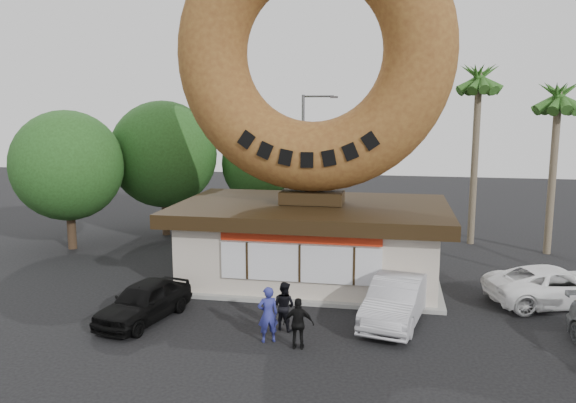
# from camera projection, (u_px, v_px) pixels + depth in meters

# --- Properties ---
(ground) EXTENTS (90.00, 90.00, 0.00)m
(ground) POSITION_uv_depth(u_px,v_px,m) (285.00, 334.00, 18.09)
(ground) COLOR black
(ground) RESTS_ON ground
(donut_shop) EXTENTS (11.20, 7.20, 3.80)m
(donut_shop) POSITION_uv_depth(u_px,v_px,m) (312.00, 239.00, 23.61)
(donut_shop) COLOR #BEB4A2
(donut_shop) RESTS_ON ground
(giant_donut) EXTENTS (11.26, 2.87, 11.26)m
(giant_donut) POSITION_uv_depth(u_px,v_px,m) (313.00, 52.00, 22.37)
(giant_donut) COLOR olive
(giant_donut) RESTS_ON donut_shop
(tree_west) EXTENTS (6.00, 6.00, 7.65)m
(tree_west) POSITION_uv_depth(u_px,v_px,m) (164.00, 154.00, 31.67)
(tree_west) COLOR #473321
(tree_west) RESTS_ON ground
(tree_mid) EXTENTS (5.20, 5.20, 6.63)m
(tree_mid) POSITION_uv_depth(u_px,v_px,m) (266.00, 164.00, 32.71)
(tree_mid) COLOR #473321
(tree_mid) RESTS_ON ground
(tree_far) EXTENTS (5.60, 5.60, 7.14)m
(tree_far) POSITION_uv_depth(u_px,v_px,m) (67.00, 166.00, 28.49)
(tree_far) COLOR #473321
(tree_far) RESTS_ON ground
(palm_near) EXTENTS (2.60, 2.60, 9.75)m
(palm_near) POSITION_uv_depth(u_px,v_px,m) (479.00, 85.00, 28.92)
(palm_near) COLOR #726651
(palm_near) RESTS_ON ground
(palm_far) EXTENTS (2.60, 2.60, 8.75)m
(palm_far) POSITION_uv_depth(u_px,v_px,m) (558.00, 103.00, 26.98)
(palm_far) COLOR #726651
(palm_far) RESTS_ON ground
(street_lamp) EXTENTS (2.11, 0.20, 8.00)m
(street_lamp) POSITION_uv_depth(u_px,v_px,m) (305.00, 155.00, 33.21)
(street_lamp) COLOR #59595E
(street_lamp) RESTS_ON ground
(person_left) EXTENTS (0.77, 0.66, 1.78)m
(person_left) POSITION_uv_depth(u_px,v_px,m) (268.00, 314.00, 17.39)
(person_left) COLOR navy
(person_left) RESTS_ON ground
(person_center) EXTENTS (0.96, 0.87, 1.62)m
(person_center) POSITION_uv_depth(u_px,v_px,m) (284.00, 306.00, 18.38)
(person_center) COLOR black
(person_center) RESTS_ON ground
(person_right) EXTENTS (0.96, 0.46, 1.59)m
(person_right) POSITION_uv_depth(u_px,v_px,m) (299.00, 324.00, 16.90)
(person_right) COLOR black
(person_right) RESTS_ON ground
(car_black) EXTENTS (2.45, 4.28, 1.37)m
(car_black) POSITION_uv_depth(u_px,v_px,m) (144.00, 301.00, 19.18)
(car_black) COLOR black
(car_black) RESTS_ON ground
(car_silver) EXTENTS (2.52, 4.87, 1.53)m
(car_silver) POSITION_uv_depth(u_px,v_px,m) (396.00, 300.00, 19.08)
(car_silver) COLOR #B5B4BA
(car_silver) RESTS_ON ground
(car_white) EXTENTS (5.57, 3.71, 1.42)m
(car_white) POSITION_uv_depth(u_px,v_px,m) (557.00, 286.00, 20.73)
(car_white) COLOR white
(car_white) RESTS_ON ground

